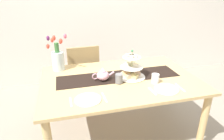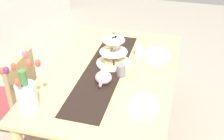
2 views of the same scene
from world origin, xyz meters
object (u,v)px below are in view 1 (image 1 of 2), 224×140
dining_table (120,86)px  fork_right (152,91)px  fork_left (71,102)px  knife_left (104,98)px  mug_grey (119,79)px  mug_white_text (155,79)px  dinner_plate_left (88,100)px  tiered_cake_stand (131,69)px  teapot (103,75)px  chair_left (83,72)px  tulip_vase (58,58)px  knife_right (180,87)px  dinner_plate_right (167,89)px

dining_table → fork_right: size_ratio=10.90×
fork_left → knife_left: bearing=0.0°
mug_grey → mug_white_text: mug_grey is taller
mug_white_text → dinner_plate_left: bearing=-167.2°
dining_table → knife_left: (-0.24, -0.35, 0.09)m
tiered_cake_stand → teapot: bearing=-179.6°
chair_left → fork_left: bearing=-101.3°
mug_grey → dining_table: bearing=69.6°
dining_table → mug_white_text: (0.32, -0.19, 0.14)m
dining_table → tiered_cake_stand: tiered_cake_stand is taller
tulip_vase → dining_table: bearing=-33.5°
dinner_plate_left → fork_left: dinner_plate_left is taller
fork_left → fork_right: size_ratio=1.00×
teapot → mug_white_text: size_ratio=2.51×
mug_grey → fork_left: bearing=-153.8°
dining_table → tiered_cake_stand: (0.13, 0.00, 0.18)m
chair_left → fork_right: (0.53, -1.12, 0.23)m
chair_left → knife_right: (0.82, -1.12, 0.23)m
tiered_cake_stand → teapot: size_ratio=1.28×
mug_white_text → knife_right: bearing=-40.3°
knife_left → mug_grey: 0.32m
dining_table → knife_left: knife_left is taller
chair_left → dinner_plate_right: 1.32m
knife_left → mug_white_text: (0.56, 0.16, 0.04)m
knife_left → tulip_vase: bearing=116.4°
teapot → knife_left: teapot is taller
knife_left → knife_right: (0.75, 0.00, 0.00)m
tiered_cake_stand → fork_left: tiered_cake_stand is taller
chair_left → tulip_vase: tulip_vase is taller
fork_left → mug_grey: size_ratio=1.58×
fork_left → mug_grey: (0.50, 0.24, 0.05)m
fork_right → dining_table: bearing=121.5°
tulip_vase → dinner_plate_left: tulip_vase is taller
fork_right → mug_white_text: (0.10, 0.16, 0.04)m
tiered_cake_stand → knife_right: 0.52m
dinner_plate_left → dining_table: bearing=42.0°
tulip_vase → fork_right: 1.14m
fork_right → mug_grey: mug_grey is taller
dining_table → chair_left: bearing=112.0°
fork_left → dinner_plate_right: (0.89, 0.00, 0.00)m
tiered_cake_stand → teapot: tiered_cake_stand is taller
knife_right → teapot: bearing=153.0°
knife_right → mug_grey: size_ratio=1.79×
tulip_vase → dinner_plate_right: size_ratio=1.85×
dining_table → chair_left: size_ratio=1.80×
dinner_plate_left → tulip_vase: bearing=107.0°
dinner_plate_right → fork_right: dinner_plate_right is taller
teapot → dinner_plate_left: teapot is taller
tiered_cake_stand → dinner_plate_right: 0.43m
teapot → knife_right: size_ratio=1.40×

